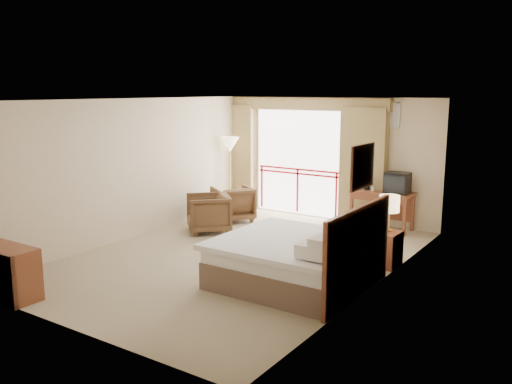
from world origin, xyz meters
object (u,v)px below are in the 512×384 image
Objects in this scene: wastebasket at (361,223)px; dresser at (4,272)px; nightstand at (386,249)px; floor_lamp at (230,148)px; armchair_far at (233,220)px; armchair_near at (209,232)px; bed at (297,259)px; table_lamp at (389,204)px; desk at (383,200)px; tv at (397,183)px; side_table at (218,208)px.

dresser reaches higher than wastebasket.
nightstand is 2.28m from wastebasket.
floor_lamp is 6.28m from dresser.
armchair_far is 1.07m from armchair_near.
dresser is (0.62, -6.14, -1.16)m from floor_lamp.
nightstand is at bearing 62.36° from bed.
floor_lamp reaches higher than bed.
desk is at bearing 112.65° from table_lamp.
bed is at bearing -115.18° from nightstand.
desk is 0.49m from tv.
table_lamp is at bearing 92.45° from nightstand.
nightstand is 4.11m from side_table.
table_lamp is 4.16m from side_table.
floor_lamp is at bearing -179.31° from wastebasket.
floor_lamp reaches higher than tv.
table_lamp is at bearing 45.92° from dresser.
bed is 3.69× the size of nightstand.
nightstand is 0.74m from table_lamp.
wastebasket is (-0.33, -0.37, -0.47)m from desk.
floor_lamp is at bearing 114.49° from side_table.
dresser reaches higher than armchair_far.
tv is 3.99m from floor_lamp.
desk is at bearing 171.84° from tv.
tv reaches higher than bed.
floor_lamp reaches higher than table_lamp.
tv reaches higher than armchair_far.
desk is 3.49m from side_table.
side_table is (-0.25, 0.65, 0.34)m from armchair_near.
armchair_near is at bearing 179.50° from table_lamp.
armchair_near is (-3.80, 0.08, -0.29)m from nightstand.
bed reaches higher than nightstand.
floor_lamp is (-3.64, -0.41, 0.90)m from desk.
armchair_far is at bearing -164.35° from wastebasket.
bed is 5.20m from floor_lamp.
side_table is (-0.09, -0.41, 0.34)m from armchair_far.
dresser is at bearing -138.85° from bed.
table_lamp is (0.80, 1.59, 0.65)m from bed.
nightstand is 2.41m from tv.
floor_lamp is (-3.94, -0.34, 0.51)m from tv.
armchair_far is 0.99× the size of armchair_near.
tv reaches higher than desk.
armchair_far is 1.68× the size of side_table.
bed reaches higher than wastebasket.
nightstand is 0.52× the size of dresser.
table_lamp is 0.68× the size of armchair_near.
floor_lamp reaches higher than side_table.
table_lamp reaches higher than side_table.
armchair_near is (-2.55, -1.82, -0.15)m from wastebasket.
dresser is (-3.31, -6.48, -0.65)m from tv.
table_lamp reaches higher than armchair_near.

